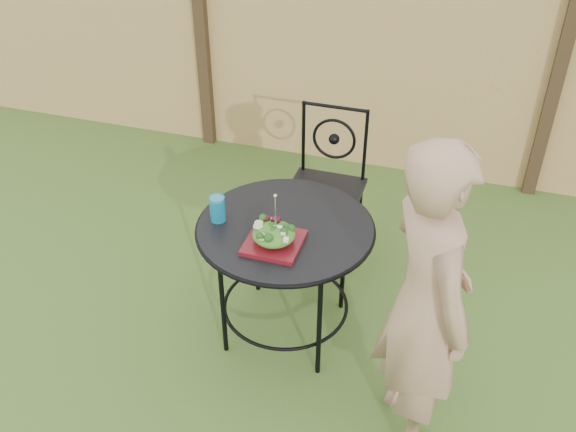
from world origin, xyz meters
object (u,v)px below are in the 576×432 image
Objects in this scene: diner at (426,304)px; salad_plate at (274,243)px; patio_chair at (327,181)px; patio_table at (285,247)px.

salad_plate is (-0.77, 0.27, -0.05)m from diner.
patio_table is at bearing -90.78° from patio_chair.
patio_chair is 0.60× the size of diner.
diner is at bearing -59.15° from patio_chair.
diner is (0.75, -1.26, 0.29)m from patio_chair.
patio_chair is 1.01m from salad_plate.
patio_table is 0.59× the size of diner.
diner is 5.85× the size of salad_plate.
patio_table is at bearing 88.12° from salad_plate.
patio_table is 0.22m from salad_plate.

